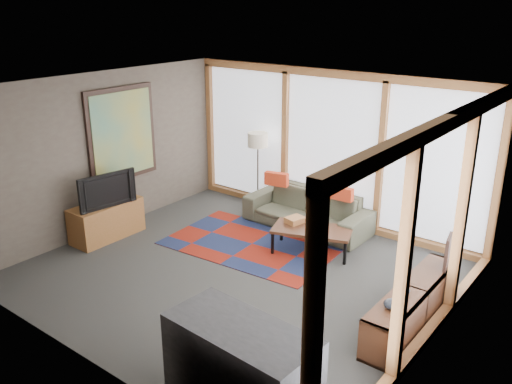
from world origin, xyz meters
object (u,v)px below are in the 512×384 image
Objects in this scene: sofa at (307,210)px; floor_lamp at (258,172)px; tv_console at (107,220)px; bookshelf at (412,306)px; bar_counter at (241,370)px; coffee_table at (312,240)px; television at (105,189)px.

floor_lamp is (-1.16, 0.16, 0.41)m from sofa.
floor_lamp is 2.76m from tv_console.
bar_counter is at bearing -106.61° from bookshelf.
coffee_table is (0.57, -0.76, -0.12)m from sofa.
floor_lamp is 2.74m from television.
sofa is 1.49× the size of floor_lamp.
bookshelf is at bearing -26.68° from floor_lamp.
sofa is 2.24× the size of television.
bookshelf is (1.97, -0.95, 0.06)m from coffee_table.
sofa is 1.50× the size of bar_counter.
tv_console is 0.58m from television.
bookshelf reaches higher than coffee_table.
television is at bearing 161.22° from bar_counter.
bookshelf is 2.43m from bar_counter.
sofa is at bearing 44.46° from tv_console.
sofa reaches higher than bookshelf.
television reaches higher than tv_console.
sofa is 3.06m from bookshelf.
floor_lamp is 1.24× the size of tv_console.
sofa is 1.24m from floor_lamp.
floor_lamp is 0.72× the size of bookshelf.
coffee_table is at bearing 114.85° from bar_counter.
floor_lamp is 4.17m from bookshelf.
coffee_table is 1.01× the size of tv_console.
bar_counter is at bearing -64.27° from sofa.
tv_console is at bearing 161.09° from bar_counter.
floor_lamp is 1.23× the size of coffee_table.
tv_console reaches higher than coffee_table.
floor_lamp is 1.51× the size of television.
coffee_table is at bearing 27.87° from tv_console.
television reaches higher than sofa.
sofa is at bearing -7.76° from floor_lamp.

